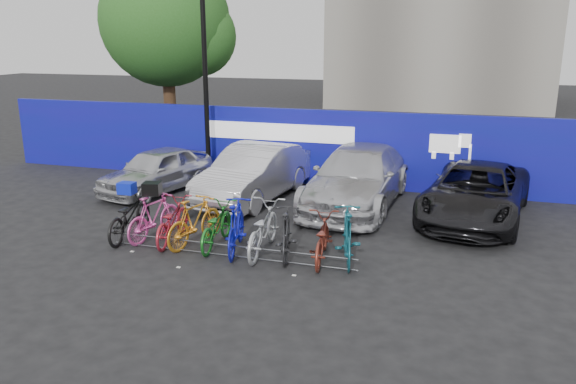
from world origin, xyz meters
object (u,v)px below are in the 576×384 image
at_px(bike_rack, 229,251).
at_px(car_3, 475,193).
at_px(car_0, 157,170).
at_px(bike_2, 172,221).
at_px(bike_4, 216,226).
at_px(bike_3, 195,221).
at_px(tree, 171,24).
at_px(lamppost, 205,80).
at_px(car_1, 254,173).
at_px(bike_6, 262,229).
at_px(bike_0, 129,216).
at_px(bike_9, 348,235).
at_px(bike_8, 321,239).
at_px(car_2, 358,177).
at_px(bike_1, 154,217).
at_px(bike_5, 236,226).
at_px(bike_7, 286,233).

distance_m(bike_rack, car_3, 6.68).
bearing_deg(car_3, car_0, -170.91).
height_order(bike_2, bike_4, bike_2).
bearing_deg(bike_3, tree, -46.15).
distance_m(lamppost, bike_3, 6.49).
distance_m(car_1, bike_6, 4.24).
xyz_separation_m(car_1, bike_0, (-1.71, -3.88, -0.25)).
height_order(bike_6, bike_9, bike_9).
height_order(bike_3, bike_8, bike_3).
height_order(car_2, bike_3, car_2).
relative_size(car_3, bike_1, 2.85).
bearing_deg(car_0, tree, 127.14).
height_order(car_1, bike_3, car_1).
bearing_deg(bike_rack, bike_1, 164.18).
bearing_deg(bike_5, bike_rack, 74.61).
xyz_separation_m(car_3, bike_6, (-4.49, -3.82, -0.15)).
height_order(car_1, bike_1, car_1).
bearing_deg(lamppost, bike_5, -60.19).
distance_m(car_2, bike_3, 5.14).
xyz_separation_m(car_3, bike_4, (-5.62, -3.75, -0.22)).
xyz_separation_m(car_1, bike_2, (-0.61, -3.86, -0.28)).
relative_size(bike_4, bike_8, 1.01).
relative_size(bike_rack, car_3, 1.10).
bearing_deg(lamppost, bike_7, -52.08).
height_order(lamppost, bike_8, lamppost).
height_order(bike_rack, bike_1, bike_1).
distance_m(bike_2, bike_6, 2.24).
bearing_deg(car_0, car_1, 15.73).
distance_m(tree, bike_9, 14.41).
relative_size(car_2, bike_3, 2.98).
relative_size(bike_0, bike_2, 1.08).
distance_m(car_2, bike_5, 4.73).
bearing_deg(bike_rack, lamppost, 118.07).
distance_m(car_1, bike_9, 5.20).
distance_m(car_0, bike_2, 4.57).
xyz_separation_m(lamppost, bike_8, (5.13, -5.58, -2.78)).
xyz_separation_m(car_0, bike_3, (3.13, -3.83, -0.12)).
distance_m(bike_5, bike_8, 1.91).
bearing_deg(bike_0, car_0, -74.90).
bearing_deg(bike_4, bike_5, 158.60).
distance_m(bike_1, bike_9, 4.60).
height_order(bike_7, bike_8, bike_7).
height_order(lamppost, bike_6, lamppost).
relative_size(lamppost, bike_3, 3.29).
height_order(bike_2, bike_5, bike_5).
xyz_separation_m(car_0, car_1, (3.14, 0.05, 0.11)).
height_order(car_0, bike_8, car_0).
xyz_separation_m(car_2, bike_6, (-1.35, -4.21, -0.25)).
relative_size(car_0, bike_0, 1.93).
height_order(car_1, car_3, car_1).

